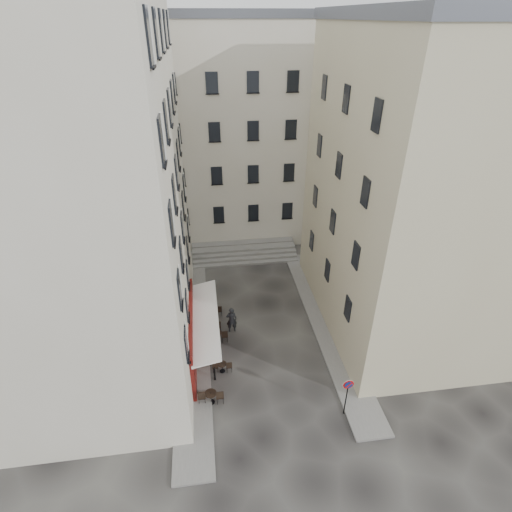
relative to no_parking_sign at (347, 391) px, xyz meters
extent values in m
plane|color=black|center=(-3.42, 4.25, -1.77)|extent=(90.00, 90.00, 0.00)
cube|color=slate|center=(-7.92, 8.25, -1.71)|extent=(2.00, 22.00, 0.12)
cube|color=slate|center=(1.08, 7.25, -1.71)|extent=(2.00, 18.00, 0.12)
cube|color=beige|center=(-13.92, 7.25, 8.23)|extent=(12.00, 16.00, 20.00)
cube|color=tan|center=(7.08, 7.75, 7.23)|extent=(12.00, 14.00, 18.00)
cube|color=#545760|center=(7.08, 7.75, 16.53)|extent=(12.20, 14.20, 0.60)
cube|color=beige|center=(-4.42, 23.25, 7.23)|extent=(18.00, 10.00, 18.00)
cube|color=#545760|center=(-4.42, 23.25, 16.53)|extent=(18.20, 10.20, 0.60)
cube|color=#45090A|center=(-7.84, 5.25, -0.02)|extent=(0.25, 7.00, 3.50)
cube|color=black|center=(-7.80, 5.25, -0.37)|extent=(0.06, 3.85, 2.00)
cube|color=white|center=(-7.02, 5.25, 1.18)|extent=(1.58, 7.30, 0.41)
cube|color=slate|center=(-3.42, 16.15, -1.67)|extent=(9.00, 1.80, 0.20)
cube|color=slate|center=(-3.42, 16.60, -1.47)|extent=(9.00, 1.80, 0.20)
cube|color=slate|center=(-3.42, 17.05, -1.27)|extent=(9.00, 1.80, 0.20)
cube|color=slate|center=(-3.42, 17.50, -1.07)|extent=(9.00, 1.80, 0.20)
cylinder|color=black|center=(-6.67, 3.25, -1.32)|extent=(0.10, 0.10, 0.90)
sphere|color=black|center=(-6.67, 3.25, -0.85)|extent=(0.12, 0.12, 0.12)
cylinder|color=black|center=(-6.67, 6.75, -1.32)|extent=(0.10, 0.10, 0.90)
sphere|color=black|center=(-6.67, 6.75, -0.85)|extent=(0.12, 0.12, 0.12)
cylinder|color=black|center=(-6.67, 10.25, -1.32)|extent=(0.10, 0.10, 0.90)
sphere|color=black|center=(-6.67, 10.25, -0.85)|extent=(0.12, 0.12, 0.12)
cylinder|color=black|center=(0.00, 0.01, -0.54)|extent=(0.06, 0.06, 2.46)
cylinder|color=#B50E0C|center=(0.00, 0.00, 0.44)|extent=(0.57, 0.04, 0.57)
cylinder|color=navy|center=(0.00, -0.02, 0.44)|extent=(0.41, 0.04, 0.41)
cube|color=#B50E0C|center=(0.00, -0.05, 0.44)|extent=(0.33, 0.03, 0.33)
cylinder|color=black|center=(-6.95, 1.63, -1.70)|extent=(0.39, 0.39, 0.02)
cylinder|color=black|center=(-6.95, 1.63, -1.34)|extent=(0.05, 0.05, 0.76)
cylinder|color=black|center=(-6.95, 1.63, -0.99)|extent=(0.65, 0.65, 0.04)
cube|color=black|center=(-6.47, 1.63, -1.29)|extent=(0.41, 0.41, 0.97)
cube|color=black|center=(-7.44, 1.74, -1.29)|extent=(0.41, 0.41, 0.97)
cylinder|color=black|center=(-6.20, 3.79, -1.71)|extent=(0.32, 0.32, 0.02)
cylinder|color=black|center=(-6.20, 3.79, -1.41)|extent=(0.04, 0.04, 0.63)
cylinder|color=black|center=(-6.20, 3.79, -1.13)|extent=(0.54, 0.54, 0.04)
cube|color=black|center=(-5.80, 3.79, -1.37)|extent=(0.34, 0.34, 0.81)
cube|color=black|center=(-6.61, 3.88, -1.37)|extent=(0.34, 0.34, 0.81)
cylinder|color=black|center=(-6.34, 6.39, -1.70)|extent=(0.37, 0.37, 0.02)
cylinder|color=black|center=(-6.34, 6.39, -1.36)|extent=(0.05, 0.05, 0.72)
cylinder|color=black|center=(-6.34, 6.39, -1.03)|extent=(0.62, 0.62, 0.04)
cube|color=black|center=(-5.87, 6.39, -1.31)|extent=(0.39, 0.39, 0.93)
cube|color=black|center=(-6.80, 6.50, -1.31)|extent=(0.39, 0.39, 0.93)
cylinder|color=black|center=(-6.76, 7.31, -1.70)|extent=(0.39, 0.39, 0.02)
cylinder|color=black|center=(-6.76, 7.31, -1.34)|extent=(0.05, 0.05, 0.76)
cylinder|color=black|center=(-6.76, 7.31, -0.99)|extent=(0.65, 0.65, 0.04)
cube|color=black|center=(-6.27, 7.31, -1.29)|extent=(0.41, 0.41, 0.97)
cube|color=black|center=(-7.24, 7.42, -1.29)|extent=(0.41, 0.41, 0.97)
cylinder|color=black|center=(-6.49, 9.05, -1.71)|extent=(0.34, 0.34, 0.02)
cylinder|color=black|center=(-6.49, 9.05, -1.39)|extent=(0.05, 0.05, 0.67)
cylinder|color=black|center=(-6.49, 9.05, -1.09)|extent=(0.57, 0.57, 0.04)
cube|color=black|center=(-6.06, 9.05, -1.34)|extent=(0.36, 0.36, 0.86)
cube|color=black|center=(-6.92, 9.15, -1.34)|extent=(0.36, 0.36, 0.86)
imported|color=black|center=(-5.33, 7.31, -0.81)|extent=(0.72, 0.49, 1.93)
camera|label=1|loc=(-6.52, -13.08, 16.39)|focal=28.00mm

